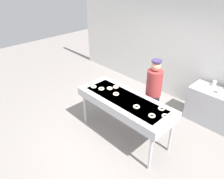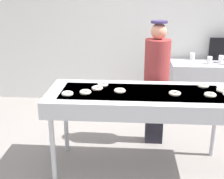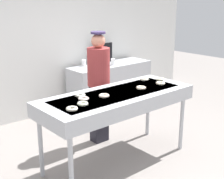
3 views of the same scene
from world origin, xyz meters
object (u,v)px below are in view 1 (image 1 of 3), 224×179
Objects in this scene: worker_baker at (153,92)px; paper_cup_1 at (214,83)px; sugar_donut_1 at (116,94)px; sugar_donut_7 at (165,116)px; sugar_donut_6 at (110,88)px; sugar_donut_5 at (152,116)px; fryer_conveyor at (125,103)px; sugar_donut_2 at (116,87)px; sugar_donut_3 at (136,107)px; sugar_donut_4 at (161,109)px; paper_cup_0 at (220,91)px; sugar_donut_8 at (94,87)px; sugar_donut_0 at (101,89)px.

paper_cup_1 is at bearing -102.12° from worker_baker.
sugar_donut_7 is (1.15, 0.10, 0.00)m from sugar_donut_1.
sugar_donut_6 is 0.08× the size of worker_baker.
sugar_donut_1 is 2.41m from paper_cup_1.
sugar_donut_5 and sugar_donut_6 have the same top height.
sugar_donut_5 is (0.74, -0.09, 0.11)m from fryer_conveyor.
sugar_donut_5 is (1.19, -0.27, 0.00)m from sugar_donut_2.
sugar_donut_4 is (0.37, 0.29, 0.00)m from sugar_donut_3.
sugar_donut_3 and sugar_donut_7 have the same top height.
sugar_donut_3 and sugar_donut_5 have the same top height.
paper_cup_0 and paper_cup_1 have the same top height.
worker_baker is at bearing 139.38° from sugar_donut_7.
sugar_donut_1 is 1.00× the size of sugar_donut_2.
sugar_donut_4 is at bearing 38.16° from sugar_donut_3.
sugar_donut_4 and sugar_donut_5 have the same top height.
paper_cup_0 is at bearing -114.93° from worker_baker.
sugar_donut_1 is at bearing 13.60° from sugar_donut_8.
sugar_donut_7 reaches higher than paper_cup_1.
sugar_donut_7 is 1.03× the size of paper_cup_0.
paper_cup_1 is at bearing 54.19° from sugar_donut_6.
sugar_donut_4 is at bearing 13.79° from sugar_donut_8.
fryer_conveyor is at bearing -5.44° from sugar_donut_6.
fryer_conveyor is 16.29× the size of sugar_donut_1.
paper_cup_1 is (1.41, 1.89, -0.07)m from sugar_donut_2.
sugar_donut_2 is 0.83m from worker_baker.
sugar_donut_7 is (0.91, 0.07, 0.11)m from fryer_conveyor.
paper_cup_0 is at bearing 46.03° from sugar_donut_6.
sugar_donut_1 is at bearing 71.74° from worker_baker.
paper_cup_1 is at bearing 131.86° from paper_cup_0.
sugar_donut_0 is 0.18m from sugar_donut_6.
sugar_donut_1 is at bearing -174.93° from fryer_conveyor.
worker_baker is at bearing 35.68° from sugar_donut_2.
sugar_donut_4 is at bearing 140.94° from sugar_donut_7.
sugar_donut_2 is 1.00× the size of sugar_donut_6.
sugar_donut_3 is at bearing -10.89° from fryer_conveyor.
paper_cup_1 is at bearing 83.05° from sugar_donut_4.
sugar_donut_6 is 1.03× the size of paper_cup_0.
sugar_donut_0 reaches higher than fryer_conveyor.
sugar_donut_6 reaches higher than paper_cup_1.
sugar_donut_3 is at bearing 177.16° from sugar_donut_5.
sugar_donut_2 and sugar_donut_3 have the same top height.
sugar_donut_0 is 1.53m from sugar_donut_7.
sugar_donut_3 is 1.17m from sugar_donut_8.
sugar_donut_4 is (1.35, 0.32, 0.00)m from sugar_donut_0.
sugar_donut_5 is at bearing -88.82° from sugar_donut_4.
sugar_donut_0 is at bearing -120.55° from sugar_donut_2.
sugar_donut_5 is 2.17m from paper_cup_1.
paper_cup_1 is (0.74, 1.40, -0.03)m from worker_baker.
sugar_donut_1 is 0.58m from sugar_donut_8.
sugar_donut_0 is at bearing -178.46° from sugar_donut_3.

